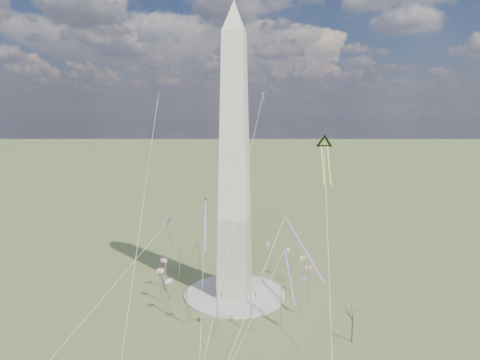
# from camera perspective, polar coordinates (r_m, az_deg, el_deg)

# --- Properties ---
(ground) EXTENTS (2000.00, 2000.00, 0.00)m
(ground) POSITION_cam_1_polar(r_m,az_deg,el_deg) (158.98, -0.71, -15.10)
(ground) COLOR #545E2F
(ground) RESTS_ON ground
(plaza) EXTENTS (36.00, 36.00, 0.80)m
(plaza) POSITION_cam_1_polar(r_m,az_deg,el_deg) (158.82, -0.71, -14.97)
(plaza) COLOR #A49C96
(plaza) RESTS_ON ground
(washington_monument) EXTENTS (15.56, 15.56, 100.00)m
(washington_monument) POSITION_cam_1_polar(r_m,az_deg,el_deg) (145.92, -0.75, 2.32)
(washington_monument) COLOR #A9A58E
(washington_monument) RESTS_ON plaza
(flagpole_ring) EXTENTS (54.40, 54.40, 13.00)m
(flagpole_ring) POSITION_cam_1_polar(r_m,az_deg,el_deg) (156.12, -0.72, -12.67)
(flagpole_ring) COLOR silver
(flagpole_ring) RESTS_ON ground
(tree_near) EXTENTS (6.95, 6.95, 12.16)m
(tree_near) POSITION_cam_1_polar(r_m,az_deg,el_deg) (130.90, 14.83, -16.83)
(tree_near) COLOR #3F3126
(tree_near) RESTS_ON ground
(kite_delta_black) EXTENTS (6.76, 18.00, 14.84)m
(kite_delta_black) POSITION_cam_1_polar(r_m,az_deg,el_deg) (148.06, 11.21, 4.55)
(kite_delta_black) COLOR black
(kite_delta_black) RESTS_ON ground
(kite_diamond_purple) EXTENTS (2.18, 3.39, 10.38)m
(kite_diamond_purple) POSITION_cam_1_polar(r_m,az_deg,el_deg) (160.09, -9.49, -5.79)
(kite_diamond_purple) COLOR #4A1C80
(kite_diamond_purple) RESTS_ON ground
(kite_streamer_left) EXTENTS (13.85, 19.18, 15.39)m
(kite_streamer_left) POSITION_cam_1_polar(r_m,az_deg,el_deg) (131.32, 7.73, -7.56)
(kite_streamer_left) COLOR #ED5425
(kite_streamer_left) RESTS_ON ground
(kite_streamer_mid) EXTENTS (6.22, 19.23, 13.46)m
(kite_streamer_mid) POSITION_cam_1_polar(r_m,az_deg,el_deg) (144.81, -4.62, -4.97)
(kite_streamer_mid) COLOR #ED5425
(kite_streamer_mid) RESTS_ON ground
(kite_streamer_right) EXTENTS (6.48, 19.68, 13.79)m
(kite_streamer_right) POSITION_cam_1_polar(r_m,az_deg,el_deg) (154.01, 6.45, -11.58)
(kite_streamer_right) COLOR #ED5425
(kite_streamer_right) RESTS_ON ground
(kite_small_red) EXTENTS (1.20, 2.00, 4.66)m
(kite_small_red) POSITION_cam_1_polar(r_m,az_deg,el_deg) (185.83, -10.80, 11.25)
(kite_small_red) COLOR red
(kite_small_red) RESTS_ON ground
(kite_small_white) EXTENTS (1.47, 2.08, 4.33)m
(kite_small_white) POSITION_cam_1_polar(r_m,az_deg,el_deg) (190.83, 3.12, 11.31)
(kite_small_white) COLOR silver
(kite_small_white) RESTS_ON ground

